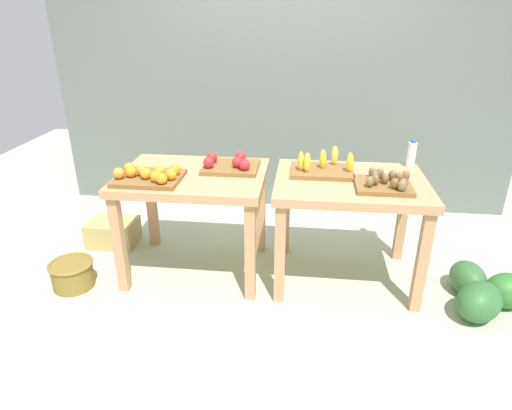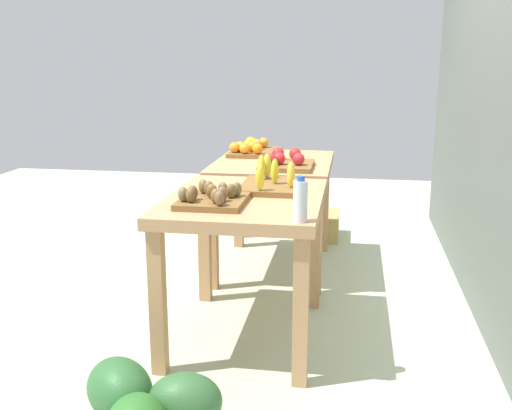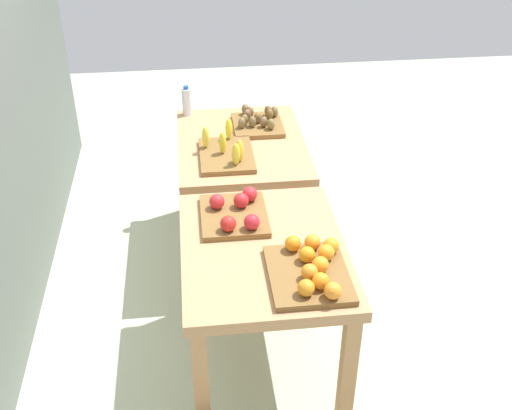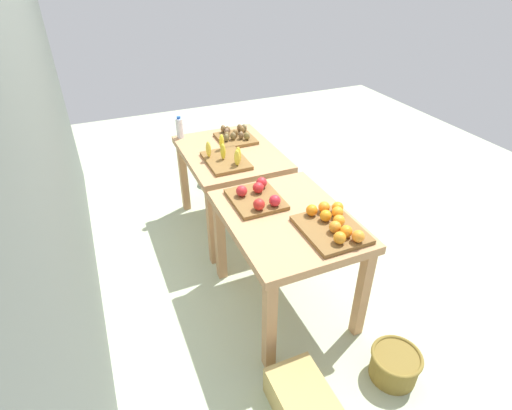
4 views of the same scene
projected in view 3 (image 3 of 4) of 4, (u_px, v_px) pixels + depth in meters
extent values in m
plane|color=#B0BE9E|center=(251.00, 295.00, 3.97)|extent=(8.00, 8.00, 0.00)
cube|color=tan|center=(263.00, 251.00, 3.09)|extent=(1.04, 0.80, 0.06)
cube|color=tan|center=(348.00, 373.00, 2.95)|extent=(0.07, 0.07, 0.73)
cube|color=tan|center=(311.00, 254.00, 3.72)|extent=(0.07, 0.07, 0.73)
cube|color=tan|center=(201.00, 386.00, 2.88)|extent=(0.07, 0.07, 0.73)
cube|color=tan|center=(195.00, 263.00, 3.65)|extent=(0.07, 0.07, 0.73)
cube|color=tan|center=(241.00, 146.00, 4.02)|extent=(1.04, 0.80, 0.06)
cube|color=tan|center=(305.00, 235.00, 3.89)|extent=(0.07, 0.07, 0.73)
cube|color=tan|center=(282.00, 163.00, 4.65)|extent=(0.07, 0.07, 0.73)
cube|color=tan|center=(193.00, 242.00, 3.82)|extent=(0.07, 0.07, 0.73)
cube|color=tan|center=(189.00, 168.00, 4.59)|extent=(0.07, 0.07, 0.73)
cube|color=brown|center=(308.00, 275.00, 2.86)|extent=(0.44, 0.36, 0.03)
sphere|color=orange|center=(331.00, 246.00, 2.96)|extent=(0.10, 0.10, 0.08)
sphere|color=orange|center=(333.00, 291.00, 2.69)|extent=(0.11, 0.11, 0.08)
sphere|color=orange|center=(310.00, 272.00, 2.80)|extent=(0.10, 0.10, 0.08)
sphere|color=orange|center=(312.00, 242.00, 2.98)|extent=(0.11, 0.11, 0.08)
sphere|color=orange|center=(320.00, 265.00, 2.84)|extent=(0.10, 0.10, 0.08)
sphere|color=orange|center=(326.00, 253.00, 2.92)|extent=(0.10, 0.10, 0.08)
sphere|color=orange|center=(293.00, 244.00, 2.98)|extent=(0.10, 0.10, 0.08)
sphere|color=orange|center=(306.00, 288.00, 2.71)|extent=(0.08, 0.08, 0.08)
sphere|color=orange|center=(307.00, 254.00, 2.90)|extent=(0.10, 0.10, 0.08)
sphere|color=orange|center=(321.00, 281.00, 2.74)|extent=(0.10, 0.10, 0.08)
cube|color=brown|center=(234.00, 216.00, 3.27)|extent=(0.40, 0.34, 0.03)
sphere|color=red|center=(228.00, 224.00, 3.11)|extent=(0.11, 0.11, 0.08)
sphere|color=red|center=(250.00, 194.00, 3.34)|extent=(0.11, 0.11, 0.08)
sphere|color=red|center=(252.00, 222.00, 3.12)|extent=(0.11, 0.11, 0.08)
sphere|color=red|center=(241.00, 200.00, 3.29)|extent=(0.10, 0.10, 0.08)
sphere|color=red|center=(217.00, 202.00, 3.28)|extent=(0.09, 0.09, 0.08)
cube|color=brown|center=(226.00, 155.00, 3.82)|extent=(0.44, 0.32, 0.03)
ellipsoid|color=yellow|center=(206.00, 137.00, 3.84)|extent=(0.06, 0.05, 0.14)
ellipsoid|color=yellow|center=(229.00, 129.00, 3.94)|extent=(0.07, 0.06, 0.14)
ellipsoid|color=yellow|center=(236.00, 154.00, 3.65)|extent=(0.05, 0.06, 0.14)
ellipsoid|color=yellow|center=(223.00, 143.00, 3.78)|extent=(0.06, 0.05, 0.14)
ellipsoid|color=yellow|center=(240.00, 151.00, 3.69)|extent=(0.06, 0.06, 0.14)
cube|color=brown|center=(258.00, 125.00, 4.17)|extent=(0.36, 0.32, 0.03)
ellipsoid|color=brown|center=(242.00, 123.00, 4.09)|extent=(0.07, 0.07, 0.07)
ellipsoid|color=brown|center=(258.00, 118.00, 4.15)|extent=(0.06, 0.07, 0.07)
ellipsoid|color=brown|center=(268.00, 111.00, 4.24)|extent=(0.07, 0.06, 0.07)
ellipsoid|color=brown|center=(247.00, 115.00, 4.19)|extent=(0.07, 0.07, 0.07)
ellipsoid|color=brown|center=(270.00, 114.00, 4.20)|extent=(0.07, 0.07, 0.07)
ellipsoid|color=brown|center=(252.00, 122.00, 4.10)|extent=(0.07, 0.07, 0.07)
ellipsoid|color=brown|center=(271.00, 124.00, 4.07)|extent=(0.07, 0.07, 0.07)
ellipsoid|color=brown|center=(250.00, 112.00, 4.23)|extent=(0.07, 0.07, 0.07)
ellipsoid|color=brown|center=(245.00, 109.00, 4.26)|extent=(0.06, 0.05, 0.07)
ellipsoid|color=brown|center=(245.00, 120.00, 4.12)|extent=(0.07, 0.07, 0.07)
ellipsoid|color=brown|center=(274.00, 111.00, 4.23)|extent=(0.06, 0.05, 0.07)
ellipsoid|color=brown|center=(264.00, 122.00, 4.10)|extent=(0.07, 0.07, 0.07)
cylinder|color=silver|center=(187.00, 102.00, 4.31)|extent=(0.06, 0.06, 0.18)
cylinder|color=blue|center=(186.00, 88.00, 4.25)|extent=(0.04, 0.04, 0.02)
ellipsoid|color=#2D6E29|center=(257.00, 153.00, 5.29)|extent=(0.35, 0.31, 0.24)
ellipsoid|color=#326233|center=(244.00, 167.00, 5.11)|extent=(0.27, 0.34, 0.23)
ellipsoid|color=#2E6231|center=(281.00, 165.00, 5.11)|extent=(0.42, 0.43, 0.26)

